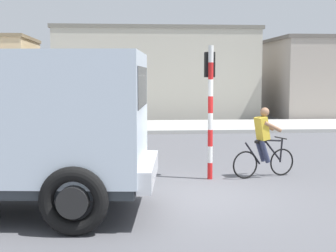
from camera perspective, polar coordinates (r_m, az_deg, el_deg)
name	(u,v)px	position (r m, az deg, el deg)	size (l,w,h in m)	color
ground_plane	(192,194)	(10.70, 2.68, -7.74)	(120.00, 120.00, 0.00)	#56565B
sidewalk_far	(156,126)	(23.88, -1.41, -0.06)	(80.00, 5.00, 0.16)	#ADADA8
cyclist	(264,142)	(12.53, 10.79, -1.83)	(1.66, 0.66, 1.72)	black
traffic_light_pole	(210,93)	(12.10, 4.79, 3.71)	(0.24, 0.43, 3.20)	red
car_red_near	(32,128)	(16.77, -15.16, -0.20)	(4.30, 2.64, 1.60)	gold
building_mid_block	(155,73)	(30.34, -1.44, 6.00)	(11.75, 5.69, 5.24)	#B2AD9E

